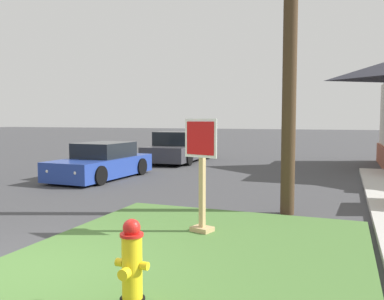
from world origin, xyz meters
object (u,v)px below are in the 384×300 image
at_px(parked_sedan_blue, 102,163).
at_px(pickup_truck_charcoal, 179,149).
at_px(manhole_cover, 140,221).
at_px(fire_hydrant, 132,265).
at_px(stop_sign, 202,179).

relative_size(parked_sedan_blue, pickup_truck_charcoal, 0.79).
relative_size(manhole_cover, parked_sedan_blue, 0.16).
distance_m(fire_hydrant, stop_sign, 3.02).
relative_size(stop_sign, pickup_truck_charcoal, 0.37).
relative_size(fire_hydrant, pickup_truck_charcoal, 0.17).
bearing_deg(manhole_cover, fire_hydrant, -63.00).
xyz_separation_m(manhole_cover, parked_sedan_blue, (-4.12, 4.91, 0.53)).
relative_size(stop_sign, manhole_cover, 2.87).
relative_size(fire_hydrant, manhole_cover, 1.35).
height_order(stop_sign, pickup_truck_charcoal, stop_sign).
bearing_deg(parked_sedan_blue, manhole_cover, -49.97).
bearing_deg(fire_hydrant, manhole_cover, 117.00).
bearing_deg(parked_sedan_blue, fire_hydrant, -54.91).
distance_m(stop_sign, manhole_cover, 1.90).
xyz_separation_m(manhole_cover, pickup_truck_charcoal, (-3.72, 11.04, 0.61)).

